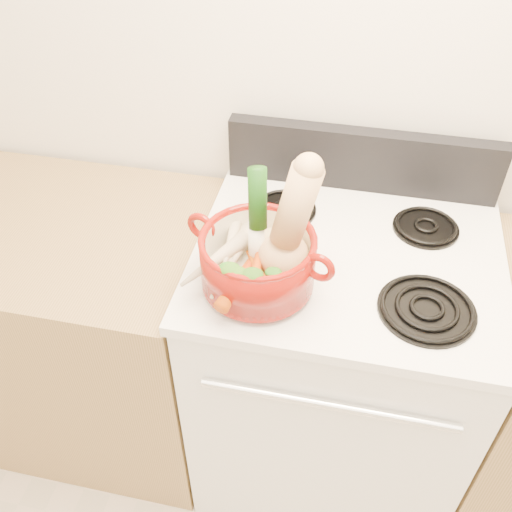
% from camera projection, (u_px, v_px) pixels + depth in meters
% --- Properties ---
extents(wall_back, '(3.50, 0.02, 2.60)m').
position_uv_depth(wall_back, '(376.00, 63.00, 1.46)').
color(wall_back, white).
rests_on(wall_back, floor).
extents(stove_body, '(0.76, 0.65, 0.92)m').
position_uv_depth(stove_body, '(332.00, 370.00, 1.77)').
color(stove_body, white).
rests_on(stove_body, floor).
extents(cooktop, '(0.78, 0.67, 0.03)m').
position_uv_depth(cooktop, '(348.00, 258.00, 1.45)').
color(cooktop, white).
rests_on(cooktop, stove_body).
extents(control_backsplash, '(0.76, 0.05, 0.18)m').
position_uv_depth(control_backsplash, '(362.00, 160.00, 1.60)').
color(control_backsplash, black).
rests_on(control_backsplash, cooktop).
extents(oven_handle, '(0.60, 0.02, 0.02)m').
position_uv_depth(oven_handle, '(327.00, 405.00, 1.31)').
color(oven_handle, silver).
rests_on(oven_handle, stove_body).
extents(counter_left, '(1.36, 0.65, 0.90)m').
position_uv_depth(counter_left, '(19.00, 318.00, 1.94)').
color(counter_left, olive).
rests_on(counter_left, floor).
extents(burner_front_left, '(0.22, 0.22, 0.02)m').
position_uv_depth(burner_front_left, '(263.00, 283.00, 1.35)').
color(burner_front_left, black).
rests_on(burner_front_left, cooktop).
extents(burner_front_right, '(0.22, 0.22, 0.02)m').
position_uv_depth(burner_front_right, '(427.00, 308.00, 1.29)').
color(burner_front_right, black).
rests_on(burner_front_right, cooktop).
extents(burner_back_left, '(0.17, 0.17, 0.02)m').
position_uv_depth(burner_back_left, '(285.00, 208.00, 1.57)').
color(burner_back_left, black).
rests_on(burner_back_left, cooktop).
extents(burner_back_right, '(0.17, 0.17, 0.02)m').
position_uv_depth(burner_back_right, '(426.00, 226.00, 1.51)').
color(burner_back_right, black).
rests_on(burner_back_right, cooktop).
extents(dutch_oven, '(0.33, 0.33, 0.13)m').
position_uv_depth(dutch_oven, '(258.00, 261.00, 1.30)').
color(dutch_oven, maroon).
rests_on(dutch_oven, burner_front_left).
extents(pot_handle_left, '(0.08, 0.04, 0.07)m').
position_uv_depth(pot_handle_left, '(201.00, 226.00, 1.32)').
color(pot_handle_left, maroon).
rests_on(pot_handle_left, dutch_oven).
extents(pot_handle_right, '(0.08, 0.04, 0.07)m').
position_uv_depth(pot_handle_right, '(319.00, 267.00, 1.22)').
color(pot_handle_right, maroon).
rests_on(pot_handle_right, dutch_oven).
extents(squash, '(0.20, 0.15, 0.32)m').
position_uv_depth(squash, '(291.00, 224.00, 1.23)').
color(squash, tan).
rests_on(squash, dutch_oven).
extents(leek, '(0.06, 0.09, 0.27)m').
position_uv_depth(leek, '(257.00, 220.00, 1.26)').
color(leek, white).
rests_on(leek, dutch_oven).
extents(ginger, '(0.10, 0.09, 0.05)m').
position_uv_depth(ginger, '(272.00, 239.00, 1.38)').
color(ginger, tan).
rests_on(ginger, dutch_oven).
extents(parsnip_0, '(0.08, 0.24, 0.06)m').
position_uv_depth(parsnip_0, '(232.00, 259.00, 1.32)').
color(parsnip_0, beige).
rests_on(parsnip_0, dutch_oven).
extents(parsnip_1, '(0.11, 0.22, 0.06)m').
position_uv_depth(parsnip_1, '(234.00, 254.00, 1.33)').
color(parsnip_1, beige).
rests_on(parsnip_1, dutch_oven).
extents(parsnip_2, '(0.07, 0.20, 0.06)m').
position_uv_depth(parsnip_2, '(240.00, 245.00, 1.35)').
color(parsnip_2, beige).
rests_on(parsnip_2, dutch_oven).
extents(parsnip_3, '(0.15, 0.19, 0.06)m').
position_uv_depth(parsnip_3, '(214.00, 259.00, 1.29)').
color(parsnip_3, beige).
rests_on(parsnip_3, dutch_oven).
extents(parsnip_4, '(0.08, 0.21, 0.06)m').
position_uv_depth(parsnip_4, '(247.00, 236.00, 1.35)').
color(parsnip_4, '#F0E1C3').
rests_on(parsnip_4, dutch_oven).
extents(parsnip_5, '(0.04, 0.20, 0.05)m').
position_uv_depth(parsnip_5, '(232.00, 238.00, 1.34)').
color(parsnip_5, beige).
rests_on(parsnip_5, dutch_oven).
extents(carrot_0, '(0.07, 0.19, 0.05)m').
position_uv_depth(carrot_0, '(238.00, 281.00, 1.28)').
color(carrot_0, '#DD5B0B').
rests_on(carrot_0, dutch_oven).
extents(carrot_1, '(0.07, 0.17, 0.05)m').
position_uv_depth(carrot_1, '(246.00, 272.00, 1.30)').
color(carrot_1, '#BD3309').
rests_on(carrot_1, dutch_oven).
extents(carrot_2, '(0.11, 0.14, 0.04)m').
position_uv_depth(carrot_2, '(260.00, 274.00, 1.28)').
color(carrot_2, '#BF4709').
rests_on(carrot_2, dutch_oven).
extents(carrot_3, '(0.05, 0.13, 0.04)m').
position_uv_depth(carrot_3, '(249.00, 281.00, 1.26)').
color(carrot_3, '#CD3A0A').
rests_on(carrot_3, dutch_oven).
extents(carrot_4, '(0.05, 0.18, 0.05)m').
position_uv_depth(carrot_4, '(256.00, 271.00, 1.27)').
color(carrot_4, '#C8530A').
rests_on(carrot_4, dutch_oven).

